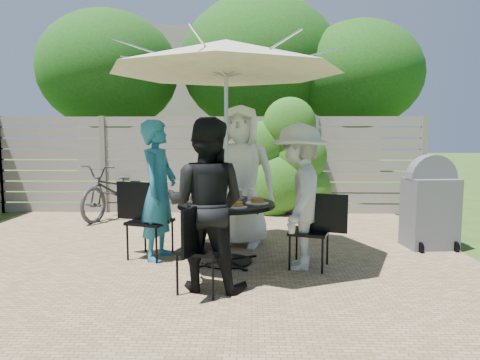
{
  "coord_description": "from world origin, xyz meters",
  "views": [
    {
      "loc": [
        0.83,
        -5.02,
        1.51
      ],
      "look_at": [
        0.68,
        0.05,
        0.97
      ],
      "focal_mm": 32.0,
      "sensor_mm": 36.0,
      "label": 1
    }
  ],
  "objects_px": {
    "plate_back": "(233,196)",
    "person_right": "(299,197)",
    "umbrella": "(226,57)",
    "chair_right": "(310,246)",
    "patio_table": "(227,221)",
    "glass_left": "(202,197)",
    "person_back": "(241,176)",
    "plate_right": "(257,201)",
    "plate_front": "(219,205)",
    "coffee_cup": "(239,195)",
    "bicycle": "(116,190)",
    "chair_back": "(243,223)",
    "glass_right": "(250,196)",
    "syrup_jug": "(222,195)",
    "person_front": "(206,205)",
    "glass_front": "(230,200)",
    "person_left": "(159,191)",
    "plate_extra": "(236,205)",
    "chair_left": "(149,236)",
    "plate_left": "(197,199)",
    "bbq_grill": "(430,206)",
    "chair_front": "(202,267)",
    "glass_back": "(223,193)"
  },
  "relations": [
    {
      "from": "plate_back",
      "to": "person_right",
      "type": "bearing_deg",
      "value": -33.67
    },
    {
      "from": "umbrella",
      "to": "chair_right",
      "type": "relative_size",
      "value": 3.55
    },
    {
      "from": "patio_table",
      "to": "glass_left",
      "type": "relative_size",
      "value": 9.18
    },
    {
      "from": "person_back",
      "to": "plate_right",
      "type": "relative_size",
      "value": 7.29
    },
    {
      "from": "plate_front",
      "to": "coffee_cup",
      "type": "xyz_separation_m",
      "value": [
        0.2,
        0.55,
        0.04
      ]
    },
    {
      "from": "chair_right",
      "to": "bicycle",
      "type": "relative_size",
      "value": 0.46
    },
    {
      "from": "chair_back",
      "to": "plate_back",
      "type": "bearing_deg",
      "value": -4.78
    },
    {
      "from": "glass_left",
      "to": "person_back",
      "type": "bearing_deg",
      "value": 64.25
    },
    {
      "from": "glass_right",
      "to": "coffee_cup",
      "type": "distance_m",
      "value": 0.2
    },
    {
      "from": "chair_back",
      "to": "syrup_jug",
      "type": "distance_m",
      "value": 1.05
    },
    {
      "from": "chair_back",
      "to": "syrup_jug",
      "type": "relative_size",
      "value": 6.04
    },
    {
      "from": "person_front",
      "to": "glass_front",
      "type": "relative_size",
      "value": 11.93
    },
    {
      "from": "person_left",
      "to": "person_back",
      "type": "bearing_deg",
      "value": -45.0
    },
    {
      "from": "glass_left",
      "to": "glass_right",
      "type": "xyz_separation_m",
      "value": [
        0.55,
        0.11,
        0.0
      ]
    },
    {
      "from": "chair_back",
      "to": "person_left",
      "type": "xyz_separation_m",
      "value": [
        -0.99,
        -0.8,
        0.55
      ]
    },
    {
      "from": "person_right",
      "to": "plate_extra",
      "type": "height_order",
      "value": "person_right"
    },
    {
      "from": "patio_table",
      "to": "chair_left",
      "type": "bearing_deg",
      "value": 169.65
    },
    {
      "from": "plate_left",
      "to": "glass_front",
      "type": "height_order",
      "value": "glass_front"
    },
    {
      "from": "chair_back",
      "to": "glass_front",
      "type": "distance_m",
      "value": 1.33
    },
    {
      "from": "coffee_cup",
      "to": "chair_left",
      "type": "bearing_deg",
      "value": -178.67
    },
    {
      "from": "umbrella",
      "to": "glass_left",
      "type": "distance_m",
      "value": 1.6
    },
    {
      "from": "umbrella",
      "to": "syrup_jug",
      "type": "height_order",
      "value": "umbrella"
    },
    {
      "from": "umbrella",
      "to": "bbq_grill",
      "type": "distance_m",
      "value": 3.28
    },
    {
      "from": "person_right",
      "to": "plate_right",
      "type": "xyz_separation_m",
      "value": [
        -0.46,
        0.08,
        -0.07
      ]
    },
    {
      "from": "glass_right",
      "to": "patio_table",
      "type": "bearing_deg",
      "value": -168.23
    },
    {
      "from": "plate_right",
      "to": "chair_left",
      "type": "bearing_deg",
      "value": 169.69
    },
    {
      "from": "person_back",
      "to": "glass_left",
      "type": "distance_m",
      "value": 0.98
    },
    {
      "from": "patio_table",
      "to": "person_right",
      "type": "distance_m",
      "value": 0.89
    },
    {
      "from": "plate_back",
      "to": "plate_left",
      "type": "height_order",
      "value": "same"
    },
    {
      "from": "person_right",
      "to": "plate_front",
      "type": "xyz_separation_m",
      "value": [
        -0.88,
        -0.21,
        -0.07
      ]
    },
    {
      "from": "chair_right",
      "to": "glass_left",
      "type": "relative_size",
      "value": 6.16
    },
    {
      "from": "person_front",
      "to": "glass_right",
      "type": "distance_m",
      "value": 0.97
    },
    {
      "from": "glass_right",
      "to": "bbq_grill",
      "type": "xyz_separation_m",
      "value": [
        2.36,
        0.69,
        -0.23
      ]
    },
    {
      "from": "chair_right",
      "to": "bbq_grill",
      "type": "bearing_deg",
      "value": -133.09
    },
    {
      "from": "umbrella",
      "to": "chair_front",
      "type": "distance_m",
      "value": 2.32
    },
    {
      "from": "chair_left",
      "to": "glass_left",
      "type": "relative_size",
      "value": 6.68
    },
    {
      "from": "plate_left",
      "to": "coffee_cup",
      "type": "distance_m",
      "value": 0.51
    },
    {
      "from": "bbq_grill",
      "to": "chair_front",
      "type": "bearing_deg",
      "value": -155.28
    },
    {
      "from": "umbrella",
      "to": "plate_extra",
      "type": "xyz_separation_m",
      "value": [
        0.12,
        -0.33,
        -1.62
      ]
    },
    {
      "from": "chair_back",
      "to": "syrup_jug",
      "type": "bearing_deg",
      "value": -8.57
    },
    {
      "from": "glass_right",
      "to": "bbq_grill",
      "type": "distance_m",
      "value": 2.47
    },
    {
      "from": "glass_front",
      "to": "bbq_grill",
      "type": "bearing_deg",
      "value": 21.68
    },
    {
      "from": "plate_front",
      "to": "chair_front",
      "type": "bearing_deg",
      "value": -100.41
    },
    {
      "from": "plate_front",
      "to": "glass_back",
      "type": "distance_m",
      "value": 0.63
    },
    {
      "from": "patio_table",
      "to": "plate_left",
      "type": "height_order",
      "value": "plate_left"
    },
    {
      "from": "plate_front",
      "to": "plate_right",
      "type": "relative_size",
      "value": 1.0
    },
    {
      "from": "plate_back",
      "to": "plate_left",
      "type": "relative_size",
      "value": 1.0
    },
    {
      "from": "chair_front",
      "to": "patio_table",
      "type": "bearing_deg",
      "value": 7.46
    },
    {
      "from": "chair_right",
      "to": "coffee_cup",
      "type": "height_order",
      "value": "chair_right"
    },
    {
      "from": "coffee_cup",
      "to": "person_left",
      "type": "bearing_deg",
      "value": -176.92
    }
  ]
}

